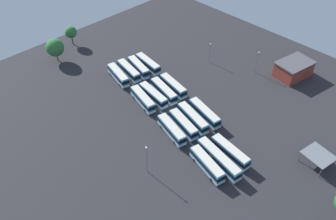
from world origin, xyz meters
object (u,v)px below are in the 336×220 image
at_px(bus_row1_slot0, 143,99).
at_px(lamp_post_by_building, 210,52).
at_px(bus_row3_slot2, 230,152).
at_px(tree_south_edge, 55,48).
at_px(maintenance_shelter, 319,155).
at_px(bus_row3_slot0, 207,164).
at_px(bus_row1_slot1, 153,95).
at_px(bus_row0_slot2, 139,67).
at_px(bus_row2_slot1, 183,124).
at_px(lamp_post_near_entrance, 147,159).
at_px(bus_row2_slot2, 193,118).
at_px(bus_row0_slot0, 118,75).
at_px(bus_row2_slot3, 204,113).
at_px(lamp_post_mid_lot, 257,62).
at_px(depot_building, 294,69).
at_px(bus_row0_slot1, 129,71).
at_px(bus_row2_slot0, 172,130).
at_px(bus_row1_slot2, 164,91).
at_px(bus_row0_slot3, 148,64).
at_px(tree_north_edge, 71,32).
at_px(bus_row1_slot3, 173,86).
at_px(bus_row3_slot1, 219,159).

xyz_separation_m(bus_row1_slot0, lamp_post_by_building, (-1.14, 32.51, 2.24)).
relative_size(bus_row3_slot2, tree_south_edge, 1.45).
bearing_deg(maintenance_shelter, bus_row3_slot2, -140.53).
bearing_deg(bus_row3_slot0, bus_row1_slot1, 163.22).
bearing_deg(bus_row1_slot0, bus_row0_slot2, 143.62).
distance_m(bus_row2_slot1, lamp_post_near_entrance, 18.44).
xyz_separation_m(bus_row2_slot1, bus_row2_slot2, (0.08, 3.83, 0.00)).
relative_size(bus_row0_slot0, bus_row2_slot3, 0.93).
relative_size(bus_row1_slot0, lamp_post_mid_lot, 1.44).
bearing_deg(bus_row1_slot1, depot_building, 61.19).
relative_size(bus_row0_slot0, bus_row2_slot1, 1.01).
distance_m(bus_row3_slot2, maintenance_shelter, 22.09).
distance_m(bus_row0_slot0, bus_row0_slot1, 4.18).
bearing_deg(bus_row3_slot0, tree_south_edge, -179.48).
bearing_deg(lamp_post_by_building, bus_row0_slot2, -119.95).
distance_m(bus_row2_slot1, bus_row3_slot0, 15.57).
bearing_deg(lamp_post_by_building, bus_row1_slot0, -87.99).
height_order(bus_row1_slot1, bus_row2_slot1, same).
xyz_separation_m(bus_row2_slot0, bus_row3_slot2, (16.52, 5.13, 0.00)).
bearing_deg(bus_row1_slot1, bus_row2_slot0, -24.16).
distance_m(bus_row0_slot0, bus_row0_slot2, 7.95).
height_order(bus_row0_slot1, bus_row1_slot0, same).
bearing_deg(bus_row3_slot0, bus_row1_slot2, 156.15).
xyz_separation_m(bus_row0_slot1, bus_row1_slot0, (14.75, -6.59, 0.00)).
bearing_deg(maintenance_shelter, bus_row2_slot1, -155.08).
distance_m(bus_row3_slot2, lamp_post_mid_lot, 40.79).
bearing_deg(depot_building, bus_row1_slot2, -120.36).
bearing_deg(tree_south_edge, bus_row1_slot1, 13.34).
height_order(bus_row0_slot3, bus_row3_slot2, same).
relative_size(tree_south_edge, tree_north_edge, 1.14).
relative_size(bus_row1_slot2, bus_row1_slot3, 1.03).
bearing_deg(bus_row1_slot1, bus_row1_slot3, 82.29).
relative_size(bus_row2_slot3, bus_row3_slot1, 0.85).
distance_m(lamp_post_by_building, tree_south_edge, 54.66).
height_order(bus_row2_slot1, bus_row2_slot2, same).
distance_m(bus_row0_slot2, bus_row2_slot1, 31.76).
height_order(bus_row1_slot2, bus_row1_slot3, same).
relative_size(bus_row2_slot1, tree_north_edge, 1.57).
relative_size(bus_row2_slot2, maintenance_shelter, 1.58).
bearing_deg(bus_row1_slot2, bus_row0_slot2, 169.80).
xyz_separation_m(tree_south_edge, tree_north_edge, (-5.85, 10.19, -0.18)).
bearing_deg(bus_row1_slot3, bus_row2_slot2, -24.32).
distance_m(bus_row1_slot2, tree_north_edge, 47.49).
bearing_deg(bus_row0_slot0, bus_row3_slot1, -5.25).
relative_size(bus_row0_slot2, bus_row3_slot0, 0.98).
height_order(bus_row0_slot3, bus_row2_slot3, same).
distance_m(bus_row0_slot1, bus_row3_slot0, 46.94).
xyz_separation_m(bus_row3_slot1, lamp_post_near_entrance, (-10.72, -14.89, 3.17)).
height_order(bus_row2_slot2, bus_row3_slot1, same).
bearing_deg(bus_row2_slot3, bus_row2_slot2, -103.65).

